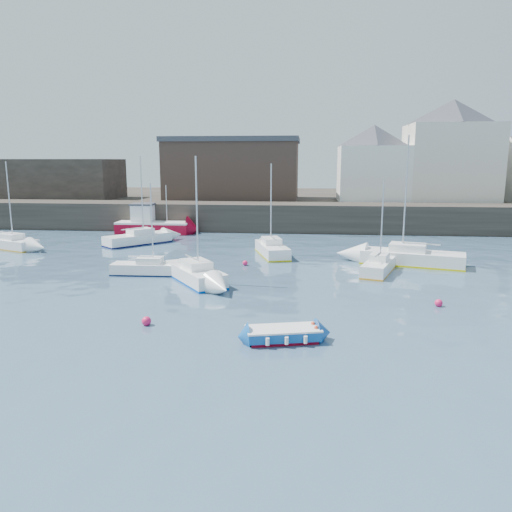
# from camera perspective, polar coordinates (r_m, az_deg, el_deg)

# --- Properties ---
(water) EXTENTS (220.00, 220.00, 0.00)m
(water) POSITION_cam_1_polar(r_m,az_deg,el_deg) (21.56, -3.27, -9.97)
(water) COLOR #2D4760
(water) RESTS_ON ground
(quay_wall) EXTENTS (90.00, 5.00, 3.00)m
(quay_wall) POSITION_cam_1_polar(r_m,az_deg,el_deg) (55.33, 2.41, 4.49)
(quay_wall) COLOR #28231E
(quay_wall) RESTS_ON ground
(land_strip) EXTENTS (90.00, 32.00, 2.80)m
(land_strip) POSITION_cam_1_polar(r_m,az_deg,el_deg) (73.23, 3.26, 5.97)
(land_strip) COLOR #28231E
(land_strip) RESTS_ON ground
(bldg_east_a) EXTENTS (13.36, 13.36, 11.80)m
(bldg_east_a) POSITION_cam_1_polar(r_m,az_deg,el_deg) (64.12, 21.37, 11.19)
(bldg_east_a) COLOR beige
(bldg_east_a) RESTS_ON land_strip
(bldg_east_d) EXTENTS (11.14, 11.14, 8.95)m
(bldg_east_d) POSITION_cam_1_polar(r_m,az_deg,el_deg) (61.87, 13.22, 10.34)
(bldg_east_d) COLOR white
(bldg_east_d) RESTS_ON land_strip
(warehouse) EXTENTS (16.40, 10.40, 7.60)m
(warehouse) POSITION_cam_1_polar(r_m,az_deg,el_deg) (63.57, -2.60, 9.94)
(warehouse) COLOR #3D2D26
(warehouse) RESTS_ON land_strip
(bldg_west) EXTENTS (14.00, 8.00, 5.00)m
(bldg_west) POSITION_cam_1_polar(r_m,az_deg,el_deg) (69.36, -21.20, 8.22)
(bldg_west) COLOR #353028
(bldg_west) RESTS_ON land_strip
(blue_dinghy) EXTENTS (3.42, 2.09, 0.61)m
(blue_dinghy) POSITION_cam_1_polar(r_m,az_deg,el_deg) (21.70, 3.11, -8.87)
(blue_dinghy) COLOR maroon
(blue_dinghy) RESTS_ON ground
(fishing_boat) EXTENTS (7.73, 3.00, 5.09)m
(fishing_boat) POSITION_cam_1_polar(r_m,az_deg,el_deg) (54.35, -11.86, 3.60)
(fishing_boat) COLOR maroon
(fishing_boat) RESTS_ON ground
(sailboat_a) EXTENTS (4.79, 1.65, 6.19)m
(sailboat_a) POSITION_cam_1_polar(r_m,az_deg,el_deg) (34.78, -12.33, -1.36)
(sailboat_a) COLOR white
(sailboat_a) RESTS_ON ground
(sailboat_b) EXTENTS (5.12, 6.19, 7.93)m
(sailboat_b) POSITION_cam_1_polar(r_m,az_deg,el_deg) (32.29, -7.00, -1.98)
(sailboat_b) COLOR white
(sailboat_b) RESTS_ON ground
(sailboat_c) EXTENTS (3.02, 5.07, 6.36)m
(sailboat_c) POSITION_cam_1_polar(r_m,az_deg,el_deg) (35.37, 13.83, -1.14)
(sailboat_c) COLOR white
(sailboat_c) RESTS_ON ground
(sailboat_d) EXTENTS (7.78, 4.36, 9.46)m
(sailboat_d) POSITION_cam_1_polar(r_m,az_deg,el_deg) (38.80, 17.36, -0.14)
(sailboat_d) COLOR white
(sailboat_d) RESTS_ON ground
(sailboat_e) EXTENTS (6.16, 3.99, 7.57)m
(sailboat_e) POSITION_cam_1_polar(r_m,az_deg,el_deg) (48.97, -26.37, 1.33)
(sailboat_e) COLOR white
(sailboat_e) RESTS_ON ground
(sailboat_f) EXTENTS (3.35, 5.98, 7.40)m
(sailboat_f) POSITION_cam_1_polar(r_m,az_deg,el_deg) (40.78, 1.85, 0.80)
(sailboat_f) COLOR white
(sailboat_f) RESTS_ON ground
(sailboat_h) EXTENTS (5.63, 6.01, 8.05)m
(sailboat_h) POSITION_cam_1_polar(r_m,az_deg,el_deg) (47.50, -13.32, 1.95)
(sailboat_h) COLOR white
(sailboat_h) RESTS_ON ground
(buoy_near) EXTENTS (0.45, 0.45, 0.45)m
(buoy_near) POSITION_cam_1_polar(r_m,az_deg,el_deg) (24.35, -12.39, -7.73)
(buoy_near) COLOR #E21B55
(buoy_near) RESTS_ON ground
(buoy_mid) EXTENTS (0.41, 0.41, 0.41)m
(buoy_mid) POSITION_cam_1_polar(r_m,az_deg,el_deg) (28.46, 20.13, -5.43)
(buoy_mid) COLOR #E21B55
(buoy_mid) RESTS_ON ground
(buoy_far) EXTENTS (0.39, 0.39, 0.39)m
(buoy_far) POSITION_cam_1_polar(r_m,az_deg,el_deg) (36.97, -1.25, -1.08)
(buoy_far) COLOR #E21B55
(buoy_far) RESTS_ON ground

